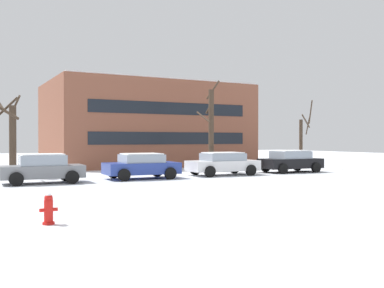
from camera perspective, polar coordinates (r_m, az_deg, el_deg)
fire_hydrant at (r=11.80m, az=-17.86°, el=-7.86°), size 0.44×0.30×0.79m
parked_car_gray at (r=22.73m, az=-18.56°, el=-2.96°), size 3.89×2.10×1.43m
parked_car_blue at (r=24.20m, az=-6.47°, el=-2.76°), size 3.99×2.27×1.38m
parked_car_white at (r=26.52m, az=3.95°, el=-2.47°), size 4.26×2.22×1.37m
parked_car_black at (r=29.55m, az=12.48°, el=-2.13°), size 4.08×2.19×1.43m
tree_far_left at (r=29.48m, az=2.44°, el=2.00°), size 1.48×1.45×6.07m
tree_far_mid at (r=26.50m, az=-22.04°, el=0.89°), size 1.61×1.96×4.97m
tree_far_right at (r=33.99m, az=13.87°, el=0.48°), size 1.41×1.26×4.97m
building_far_right at (r=37.86m, az=-5.95°, el=2.46°), size 15.74×10.42×6.73m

